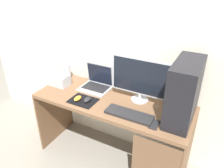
# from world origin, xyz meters

# --- Properties ---
(ground_plane) EXTENTS (8.00, 8.00, 0.00)m
(ground_plane) POSITION_xyz_m (0.00, 0.00, 0.00)
(ground_plane) COLOR gray
(wall_back) EXTENTS (4.00, 0.05, 2.60)m
(wall_back) POSITION_xyz_m (0.00, 0.32, 1.30)
(wall_back) COLOR beige
(wall_back) RESTS_ON ground_plane
(desk) EXTENTS (1.53, 0.57, 0.73)m
(desk) POSITION_xyz_m (0.02, -0.01, 0.59)
(desk) COLOR brown
(desk) RESTS_ON ground_plane
(pc_tower) EXTENTS (0.20, 0.46, 0.51)m
(pc_tower) POSITION_xyz_m (0.64, 0.02, 0.99)
(pc_tower) COLOR black
(pc_tower) RESTS_ON desk
(monitor) EXTENTS (0.58, 0.17, 0.43)m
(monitor) POSITION_xyz_m (0.23, 0.13, 0.96)
(monitor) COLOR #B7BCC6
(monitor) RESTS_ON desk
(laptop) EXTENTS (0.31, 0.25, 0.25)m
(laptop) POSITION_xyz_m (-0.27, 0.16, 0.78)
(laptop) COLOR #9EA3A8
(laptop) RESTS_ON desk
(speaker) EXTENTS (0.07, 0.07, 0.18)m
(speaker) POSITION_xyz_m (-0.67, 0.18, 0.82)
(speaker) COLOR #B7BCC6
(speaker) RESTS_ON desk
(projector) EXTENTS (0.20, 0.14, 0.12)m
(projector) POSITION_xyz_m (-0.65, 0.02, 0.79)
(projector) COLOR #B7BCC6
(projector) RESTS_ON desk
(keyboard) EXTENTS (0.42, 0.14, 0.02)m
(keyboard) POSITION_xyz_m (0.24, -0.14, 0.75)
(keyboard) COLOR #232326
(keyboard) RESTS_ON desk
(mousepad) EXTENTS (0.26, 0.20, 0.00)m
(mousepad) POSITION_xyz_m (-0.24, -0.13, 0.74)
(mousepad) COLOR black
(mousepad) RESTS_ON desk
(mouse_left) EXTENTS (0.06, 0.10, 0.03)m
(mouse_left) POSITION_xyz_m (-0.20, -0.12, 0.76)
(mouse_left) COLOR #232326
(mouse_left) RESTS_ON mousepad
(mouse_right) EXTENTS (0.06, 0.10, 0.03)m
(mouse_right) POSITION_xyz_m (-0.29, -0.15, 0.76)
(mouse_right) COLOR orange
(mouse_right) RESTS_ON mousepad
(cell_phone) EXTENTS (0.07, 0.13, 0.01)m
(cell_phone) POSITION_xyz_m (0.48, -0.16, 0.74)
(cell_phone) COLOR #232326
(cell_phone) RESTS_ON desk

